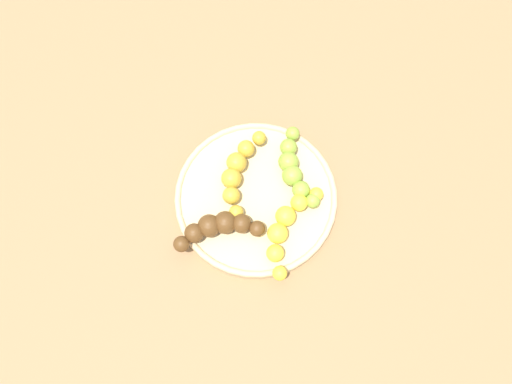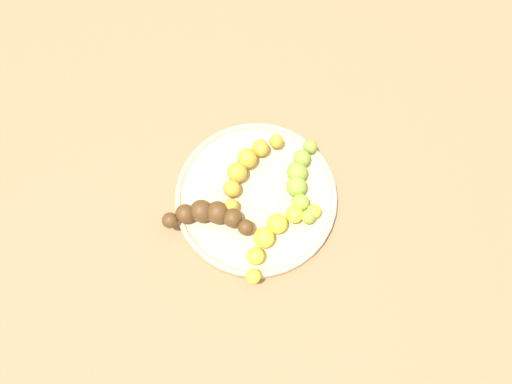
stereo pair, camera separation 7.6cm
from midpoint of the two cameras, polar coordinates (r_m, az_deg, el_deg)
name	(u,v)px [view 1 (the left image)]	position (r m, az deg, el deg)	size (l,w,h in m)	color
ground_plane	(256,200)	(0.80, -2.71, -1.29)	(2.40, 2.40, 0.00)	#936D47
fruit_bowl	(256,197)	(0.79, -2.75, -1.02)	(0.26, 0.26, 0.02)	#D1B784
banana_yellow	(286,227)	(0.75, 0.71, -4.58)	(0.11, 0.13, 0.03)	yellow
banana_green	(294,168)	(0.78, 1.74, 2.43)	(0.14, 0.06, 0.03)	#8CAD38
banana_spotted	(238,171)	(0.78, -4.93, 2.05)	(0.12, 0.11, 0.03)	gold
banana_overripe	(218,228)	(0.75, -7.42, -4.61)	(0.07, 0.14, 0.04)	#593819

